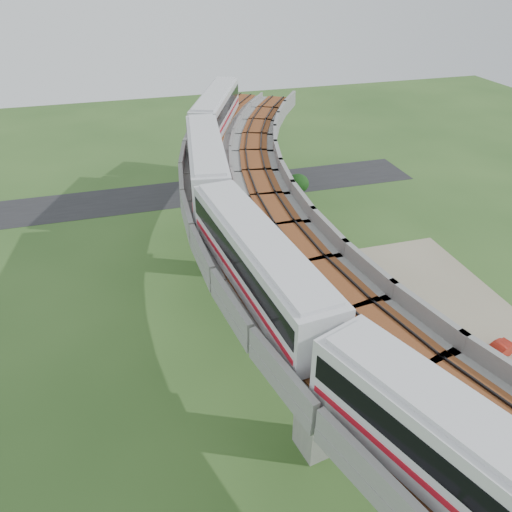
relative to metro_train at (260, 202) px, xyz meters
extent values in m
plane|color=#2F5220|center=(-0.35, -0.06, -12.31)|extent=(160.00, 160.00, 0.00)
cube|color=gray|center=(13.65, -2.06, -12.29)|extent=(18.00, 26.00, 0.04)
cube|color=#232326|center=(-0.35, 29.94, -12.29)|extent=(60.00, 8.00, 0.03)
cube|color=#99968E|center=(8.77, 31.74, -8.11)|extent=(2.86, 2.93, 8.40)
cube|color=#99968E|center=(8.77, 31.74, -3.31)|extent=(7.21, 5.74, 1.20)
cube|color=#99968E|center=(0.56, 10.36, -8.11)|extent=(2.35, 2.51, 8.40)
cube|color=#99968E|center=(0.56, 10.36, -3.31)|extent=(7.31, 3.58, 1.20)
cube|color=#99968E|center=(0.56, -10.48, -8.11)|extent=(2.35, 2.51, 8.40)
cube|color=#99968E|center=(0.56, -10.48, -3.31)|extent=(7.31, 3.58, 1.20)
cube|color=gray|center=(5.84, 26.48, -2.31)|extent=(16.42, 20.91, 0.80)
cube|color=gray|center=(1.98, 28.38, -1.41)|extent=(8.66, 17.08, 1.00)
cube|color=gray|center=(9.70, 24.58, -1.41)|extent=(8.66, 17.08, 1.00)
cube|color=brown|center=(3.87, 27.45, -1.85)|extent=(10.68, 18.08, 0.12)
cube|color=black|center=(3.87, 27.45, -1.73)|extent=(9.69, 17.59, 0.12)
cube|color=brown|center=(7.81, 25.51, -1.85)|extent=(10.68, 18.08, 0.12)
cube|color=black|center=(7.81, 25.51, -1.73)|extent=(9.69, 17.59, 0.12)
cube|color=gray|center=(0.35, 9.07, -2.31)|extent=(11.77, 20.03, 0.80)
cube|color=gray|center=(-3.90, 9.72, -1.41)|extent=(3.22, 18.71, 1.00)
cube|color=gray|center=(4.60, 8.42, -1.41)|extent=(3.22, 18.71, 1.00)
cube|color=brown|center=(-1.82, 9.40, -1.85)|extent=(5.44, 19.05, 0.12)
cube|color=black|center=(-1.82, 9.40, -1.73)|extent=(4.35, 18.88, 0.12)
cube|color=brown|center=(2.53, 8.74, -1.85)|extent=(5.44, 19.05, 0.12)
cube|color=black|center=(2.53, 8.74, -1.73)|extent=(4.35, 18.88, 0.12)
cube|color=gray|center=(0.35, -9.18, -2.31)|extent=(11.77, 20.03, 0.80)
cube|color=gray|center=(-3.90, -9.84, -1.41)|extent=(3.22, 18.71, 1.00)
cube|color=gray|center=(4.60, -8.53, -1.41)|extent=(3.22, 18.71, 1.00)
cube|color=brown|center=(-1.82, -9.52, -1.85)|extent=(5.44, 19.05, 0.12)
cube|color=black|center=(-1.82, -9.52, -1.73)|extent=(4.35, 18.88, 0.12)
cube|color=brown|center=(2.53, -8.85, -1.85)|extent=(5.44, 19.05, 0.12)
cube|color=black|center=(2.53, -8.85, -1.73)|extent=(4.35, 18.88, 0.12)
cube|color=silver|center=(1.49, -22.09, -0.07)|extent=(7.84, 14.98, 3.20)
cube|color=black|center=(1.49, -22.09, 0.38)|extent=(7.68, 14.44, 1.15)
cube|color=#B4121F|center=(1.49, -22.09, -0.82)|extent=(7.68, 14.44, 0.30)
cube|color=silver|center=(-2.16, -6.96, -0.07)|extent=(4.35, 15.21, 3.20)
cube|color=silver|center=(-2.16, -6.96, 1.63)|extent=(3.73, 14.40, 0.22)
cube|color=black|center=(-2.16, -6.96, 0.38)|extent=(4.34, 14.62, 1.15)
cube|color=#B4121F|center=(-2.16, -6.96, -0.82)|extent=(4.34, 14.62, 0.30)
cube|color=black|center=(-2.16, -6.96, -1.53)|extent=(3.30, 12.88, 0.28)
cube|color=silver|center=(-1.94, 8.59, -0.07)|extent=(4.76, 15.23, 3.20)
cube|color=silver|center=(-1.94, 8.59, 1.63)|extent=(4.12, 14.41, 0.22)
cube|color=black|center=(-1.94, 8.59, 0.38)|extent=(4.74, 14.64, 1.15)
cube|color=#B4121F|center=(-1.94, 8.59, -0.82)|extent=(4.74, 14.64, 0.30)
cube|color=black|center=(-1.94, 8.59, -1.53)|extent=(3.65, 12.89, 0.28)
cube|color=silver|center=(2.13, 23.61, -0.07)|extent=(8.20, 14.90, 3.20)
cube|color=silver|center=(2.13, 23.61, 1.63)|extent=(7.42, 14.00, 0.22)
cube|color=black|center=(2.13, 23.61, 0.38)|extent=(8.03, 14.37, 1.15)
cube|color=#B4121F|center=(2.13, 23.61, -0.82)|extent=(8.03, 14.37, 0.30)
cube|color=black|center=(2.13, 23.61, -1.53)|extent=(6.61, 12.51, 0.28)
cylinder|color=#2D382D|center=(11.90, 19.23, -11.56)|extent=(0.08, 0.08, 1.50)
cube|color=#2D382D|center=(11.03, 16.92, -11.56)|extent=(1.69, 4.77, 1.40)
cylinder|color=#2D382D|center=(10.27, 14.57, -11.56)|extent=(0.08, 0.08, 1.50)
cube|color=#2D382D|center=(9.63, 12.18, -11.56)|extent=(1.23, 4.91, 1.40)
cylinder|color=#2D382D|center=(9.10, 9.77, -11.56)|extent=(0.08, 0.08, 1.50)
cube|color=#2D382D|center=(8.69, 7.33, -11.56)|extent=(0.75, 4.99, 1.40)
cylinder|color=#2D382D|center=(8.39, 4.88, -11.56)|extent=(0.08, 0.08, 1.50)
cube|color=#2D382D|center=(8.21, 2.41, -11.56)|extent=(0.27, 5.04, 1.40)
cylinder|color=#2D382D|center=(8.15, -0.06, -11.56)|extent=(0.08, 0.08, 1.50)
cube|color=#2D382D|center=(8.21, -2.53, -11.56)|extent=(0.27, 5.04, 1.40)
cylinder|color=#2D382D|center=(8.39, -4.99, -11.56)|extent=(0.08, 0.08, 1.50)
cube|color=#2D382D|center=(8.69, -7.45, -11.56)|extent=(0.75, 4.99, 1.40)
cylinder|color=#2D382D|center=(9.10, -9.88, -11.56)|extent=(0.08, 0.08, 1.50)
cube|color=#2D382D|center=(9.63, -12.30, -11.56)|extent=(1.23, 4.91, 1.40)
cylinder|color=#2D382D|center=(10.27, -14.68, -11.56)|extent=(0.08, 0.08, 1.50)
cylinder|color=#382314|center=(11.84, 23.51, -11.48)|extent=(0.18, 0.18, 1.66)
ellipsoid|color=black|center=(11.84, 23.51, -9.83)|extent=(2.72, 2.72, 2.31)
cylinder|color=#382314|center=(8.42, 16.18, -11.83)|extent=(0.18, 0.18, 0.95)
ellipsoid|color=black|center=(8.42, 16.18, -10.67)|extent=(2.27, 2.27, 1.93)
cylinder|color=#382314|center=(5.93, 5.42, -11.53)|extent=(0.18, 0.18, 1.56)
ellipsoid|color=black|center=(5.93, 5.42, -10.11)|extent=(2.15, 2.15, 1.83)
cylinder|color=#382314|center=(6.73, -2.63, -11.73)|extent=(0.18, 0.18, 1.16)
ellipsoid|color=black|center=(6.73, -2.63, -10.35)|extent=(2.68, 2.68, 2.28)
cylinder|color=#382314|center=(6.41, -9.91, -11.84)|extent=(0.18, 0.18, 0.94)
ellipsoid|color=black|center=(6.41, -9.91, -10.76)|extent=(2.03, 2.03, 1.72)
cylinder|color=#382314|center=(9.31, -16.49, -11.59)|extent=(0.18, 0.18, 1.44)
ellipsoid|color=black|center=(9.31, -16.49, -10.10)|extent=(2.56, 2.56, 2.18)
imported|color=silver|center=(13.16, -9.79, -11.62)|extent=(1.93, 3.93, 1.29)
imported|color=#A91C0F|center=(17.00, -6.75, -11.72)|extent=(3.49, 2.08, 1.09)
imported|color=black|center=(10.40, 0.26, -11.59)|extent=(4.99, 2.84, 1.36)
camera|label=1|loc=(-8.67, -29.12, 14.47)|focal=35.00mm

